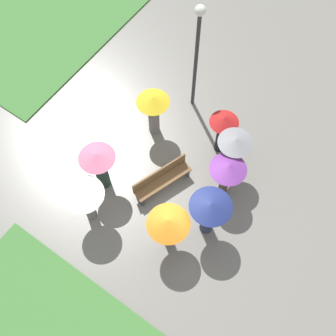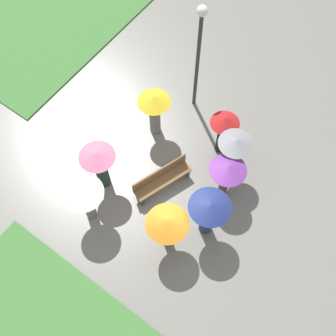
{
  "view_description": "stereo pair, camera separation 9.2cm",
  "coord_description": "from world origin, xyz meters",
  "px_view_note": "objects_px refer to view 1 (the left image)",
  "views": [
    {
      "loc": [
        -4.08,
        -2.42,
        12.19
      ],
      "look_at": [
        0.54,
        0.79,
        1.17
      ],
      "focal_mm": 45.0,
      "sensor_mm": 36.0,
      "label": 1
    },
    {
      "loc": [
        -4.02,
        -2.5,
        12.19
      ],
      "look_at": [
        0.54,
        0.79,
        1.17
      ],
      "focal_mm": 45.0,
      "sensor_mm": 36.0,
      "label": 2
    }
  ],
  "objects_px": {
    "crowd_person_grey": "(234,147)",
    "crowd_person_pink": "(99,164)",
    "crowd_person_orange": "(168,224)",
    "park_bench": "(161,178)",
    "crowd_person_navy": "(210,212)",
    "crowd_person_red": "(223,126)",
    "crowd_person_purple": "(227,171)",
    "lamp_post": "(197,47)",
    "crowd_person_yellow": "(153,107)",
    "crowd_person_white": "(84,197)"
  },
  "relations": [
    {
      "from": "crowd_person_navy",
      "to": "crowd_person_grey",
      "type": "bearing_deg",
      "value": -172.83
    },
    {
      "from": "crowd_person_purple",
      "to": "crowd_person_pink",
      "type": "bearing_deg",
      "value": -114.59
    },
    {
      "from": "lamp_post",
      "to": "crowd_person_navy",
      "type": "height_order",
      "value": "lamp_post"
    },
    {
      "from": "park_bench",
      "to": "crowd_person_white",
      "type": "xyz_separation_m",
      "value": [
        -2.06,
        1.16,
        0.96
      ]
    },
    {
      "from": "crowd_person_red",
      "to": "crowd_person_grey",
      "type": "bearing_deg",
      "value": -5.12
    },
    {
      "from": "crowd_person_white",
      "to": "crowd_person_navy",
      "type": "xyz_separation_m",
      "value": [
        1.66,
        -3.08,
        -0.11
      ]
    },
    {
      "from": "crowd_person_orange",
      "to": "crowd_person_yellow",
      "type": "bearing_deg",
      "value": 170.35
    },
    {
      "from": "crowd_person_grey",
      "to": "crowd_person_navy",
      "type": "relative_size",
      "value": 1.0
    },
    {
      "from": "lamp_post",
      "to": "crowd_person_white",
      "type": "bearing_deg",
      "value": 177.89
    },
    {
      "from": "crowd_person_grey",
      "to": "crowd_person_navy",
      "type": "height_order",
      "value": "crowd_person_navy"
    },
    {
      "from": "crowd_person_navy",
      "to": "crowd_person_pink",
      "type": "bearing_deg",
      "value": -86.11
    },
    {
      "from": "crowd_person_purple",
      "to": "crowd_person_navy",
      "type": "height_order",
      "value": "crowd_person_navy"
    },
    {
      "from": "crowd_person_grey",
      "to": "crowd_person_white",
      "type": "relative_size",
      "value": 1.03
    },
    {
      "from": "crowd_person_orange",
      "to": "crowd_person_pink",
      "type": "relative_size",
      "value": 0.95
    },
    {
      "from": "crowd_person_white",
      "to": "crowd_person_orange",
      "type": "distance_m",
      "value": 2.48
    },
    {
      "from": "crowd_person_purple",
      "to": "crowd_person_pink",
      "type": "height_order",
      "value": "crowd_person_pink"
    },
    {
      "from": "park_bench",
      "to": "crowd_person_orange",
      "type": "height_order",
      "value": "crowd_person_orange"
    },
    {
      "from": "crowd_person_orange",
      "to": "crowd_person_yellow",
      "type": "distance_m",
      "value": 3.95
    },
    {
      "from": "crowd_person_navy",
      "to": "crowd_person_pink",
      "type": "relative_size",
      "value": 1.0
    },
    {
      "from": "crowd_person_orange",
      "to": "crowd_person_pink",
      "type": "distance_m",
      "value": 2.8
    },
    {
      "from": "crowd_person_grey",
      "to": "crowd_person_navy",
      "type": "distance_m",
      "value": 2.16
    },
    {
      "from": "park_bench",
      "to": "crowd_person_orange",
      "type": "bearing_deg",
      "value": -118.54
    },
    {
      "from": "crowd_person_purple",
      "to": "crowd_person_orange",
      "type": "distance_m",
      "value": 2.36
    },
    {
      "from": "park_bench",
      "to": "crowd_person_pink",
      "type": "distance_m",
      "value": 2.0
    },
    {
      "from": "lamp_post",
      "to": "crowd_person_navy",
      "type": "xyz_separation_m",
      "value": [
        -3.64,
        -2.89,
        -1.44
      ]
    },
    {
      "from": "lamp_post",
      "to": "crowd_person_grey",
      "type": "bearing_deg",
      "value": -122.65
    },
    {
      "from": "crowd_person_orange",
      "to": "crowd_person_navy",
      "type": "bearing_deg",
      "value": 93.75
    },
    {
      "from": "crowd_person_orange",
      "to": "park_bench",
      "type": "bearing_deg",
      "value": 170.03
    },
    {
      "from": "crowd_person_pink",
      "to": "crowd_person_grey",
      "type": "bearing_deg",
      "value": 115.58
    },
    {
      "from": "crowd_person_grey",
      "to": "crowd_person_purple",
      "type": "bearing_deg",
      "value": -27.33
    },
    {
      "from": "crowd_person_white",
      "to": "crowd_person_yellow",
      "type": "xyz_separation_m",
      "value": [
        3.61,
        0.24,
        -0.11
      ]
    },
    {
      "from": "crowd_person_orange",
      "to": "crowd_person_red",
      "type": "relative_size",
      "value": 0.98
    },
    {
      "from": "crowd_person_orange",
      "to": "crowd_person_navy",
      "type": "distance_m",
      "value": 1.22
    },
    {
      "from": "crowd_person_purple",
      "to": "crowd_person_pink",
      "type": "xyz_separation_m",
      "value": [
        -1.9,
        3.22,
        -0.08
      ]
    },
    {
      "from": "lamp_post",
      "to": "crowd_person_orange",
      "type": "relative_size",
      "value": 2.36
    },
    {
      "from": "park_bench",
      "to": "lamp_post",
      "type": "distance_m",
      "value": 4.09
    },
    {
      "from": "park_bench",
      "to": "crowd_person_white",
      "type": "height_order",
      "value": "crowd_person_white"
    },
    {
      "from": "crowd_person_grey",
      "to": "crowd_person_orange",
      "type": "bearing_deg",
      "value": -48.79
    },
    {
      "from": "crowd_person_white",
      "to": "crowd_person_pink",
      "type": "height_order",
      "value": "crowd_person_pink"
    },
    {
      "from": "crowd_person_red",
      "to": "lamp_post",
      "type": "bearing_deg",
      "value": 179.93
    },
    {
      "from": "crowd_person_red",
      "to": "crowd_person_yellow",
      "type": "distance_m",
      "value": 2.27
    },
    {
      "from": "park_bench",
      "to": "crowd_person_navy",
      "type": "bearing_deg",
      "value": -81.67
    },
    {
      "from": "park_bench",
      "to": "crowd_person_red",
      "type": "xyz_separation_m",
      "value": [
        2.19,
        -0.78,
        0.87
      ]
    },
    {
      "from": "lamp_post",
      "to": "crowd_person_pink",
      "type": "distance_m",
      "value": 4.51
    },
    {
      "from": "crowd_person_grey",
      "to": "crowd_person_pink",
      "type": "height_order",
      "value": "crowd_person_pink"
    },
    {
      "from": "crowd_person_grey",
      "to": "crowd_person_pink",
      "type": "relative_size",
      "value": 1.0
    },
    {
      "from": "crowd_person_red",
      "to": "crowd_person_purple",
      "type": "bearing_deg",
      "value": -23.16
    },
    {
      "from": "crowd_person_navy",
      "to": "crowd_person_red",
      "type": "bearing_deg",
      "value": -161.82
    },
    {
      "from": "crowd_person_purple",
      "to": "lamp_post",
      "type": "bearing_deg",
      "value": 173.66
    },
    {
      "from": "crowd_person_white",
      "to": "crowd_person_orange",
      "type": "xyz_separation_m",
      "value": [
        0.66,
        -2.39,
        0.04
      ]
    }
  ]
}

